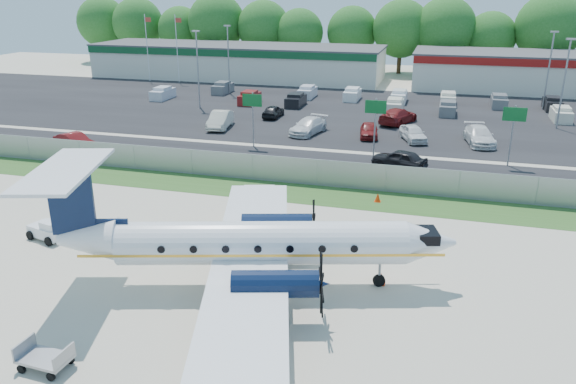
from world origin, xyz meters
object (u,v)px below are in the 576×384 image
(aircraft, at_px, (253,243))
(baggage_cart_far, at_px, (268,256))
(baggage_cart_near, at_px, (45,358))
(pushback_tug, at_px, (50,229))

(aircraft, height_order, baggage_cart_far, aircraft)
(baggage_cart_near, bearing_deg, baggage_cart_far, 62.17)
(aircraft, relative_size, pushback_tug, 7.90)
(aircraft, relative_size, baggage_cart_near, 9.81)
(aircraft, bearing_deg, baggage_cart_near, -125.08)
(aircraft, xyz_separation_m, baggage_cart_near, (-5.67, -8.08, -1.87))
(pushback_tug, height_order, baggage_cart_near, pushback_tug)
(baggage_cart_far, bearing_deg, aircraft, -88.24)
(aircraft, distance_m, baggage_cart_near, 10.04)
(pushback_tug, relative_size, baggage_cart_near, 1.24)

